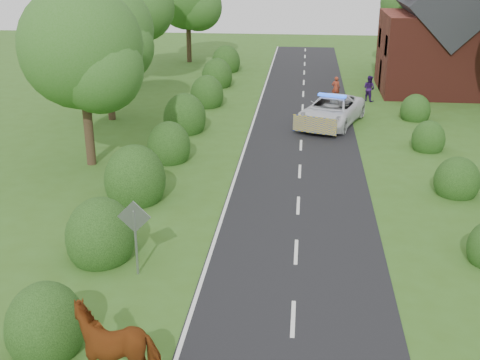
# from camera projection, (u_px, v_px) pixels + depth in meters

# --- Properties ---
(ground) EXTENTS (120.00, 120.00, 0.00)m
(ground) POSITION_uv_depth(u_px,v_px,m) (293.00, 319.00, 16.86)
(ground) COLOR #375E1C
(road) EXTENTS (6.00, 70.00, 0.02)m
(road) POSITION_uv_depth(u_px,v_px,m) (301.00, 151.00, 30.77)
(road) COLOR black
(road) RESTS_ON ground
(road_markings) EXTENTS (4.96, 70.00, 0.01)m
(road_markings) POSITION_uv_depth(u_px,v_px,m) (267.00, 163.00, 29.00)
(road_markings) COLOR white
(road_markings) RESTS_ON road
(hedgerow_left) EXTENTS (2.75, 50.41, 3.00)m
(hedgerow_left) POSITION_uv_depth(u_px,v_px,m) (161.00, 154.00, 28.09)
(hedgerow_left) COLOR black
(hedgerow_left) RESTS_ON ground
(hedgerow_right) EXTENTS (2.10, 45.78, 2.10)m
(hedgerow_right) POSITION_uv_depth(u_px,v_px,m) (450.00, 172.00, 26.39)
(hedgerow_right) COLOR black
(hedgerow_right) RESTS_ON ground
(tree_left_a) EXTENTS (5.74, 5.60, 8.38)m
(tree_left_a) POSITION_uv_depth(u_px,v_px,m) (86.00, 53.00, 26.91)
(tree_left_a) COLOR #332316
(tree_left_a) RESTS_ON ground
(tree_left_b) EXTENTS (5.74, 5.60, 8.07)m
(tree_left_b) POSITION_uv_depth(u_px,v_px,m) (109.00, 35.00, 34.59)
(tree_left_b) COLOR #332316
(tree_left_b) RESTS_ON ground
(tree_right_c) EXTENTS (6.15, 6.00, 8.58)m
(tree_right_c) POSITION_uv_depth(u_px,v_px,m) (421.00, 6.00, 49.10)
(tree_right_c) COLOR #332316
(tree_right_c) RESTS_ON ground
(road_sign) EXTENTS (1.06, 0.08, 2.53)m
(road_sign) POSITION_uv_depth(u_px,v_px,m) (135.00, 227.00, 18.62)
(road_sign) COLOR gray
(road_sign) RESTS_ON ground
(house) EXTENTS (8.00, 7.40, 9.17)m
(house) POSITION_uv_depth(u_px,v_px,m) (441.00, 38.00, 42.36)
(house) COLOR maroon
(house) RESTS_ON ground
(cow) EXTENTS (2.62, 1.63, 1.75)m
(cow) POSITION_uv_depth(u_px,v_px,m) (118.00, 348.00, 14.23)
(cow) COLOR brown
(cow) RESTS_ON ground
(police_van) EXTENTS (4.56, 6.57, 1.81)m
(police_van) POSITION_uv_depth(u_px,v_px,m) (331.00, 111.00, 35.17)
(police_van) COLOR silver
(police_van) RESTS_ON ground
(pedestrian_red) EXTENTS (0.57, 0.38, 1.55)m
(pedestrian_red) POSITION_uv_depth(u_px,v_px,m) (336.00, 88.00, 41.20)
(pedestrian_red) COLOR maroon
(pedestrian_red) RESTS_ON ground
(pedestrian_purple) EXTENTS (1.07, 1.06, 1.74)m
(pedestrian_purple) POSITION_uv_depth(u_px,v_px,m) (369.00, 88.00, 40.61)
(pedestrian_purple) COLOR #2B124C
(pedestrian_purple) RESTS_ON ground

